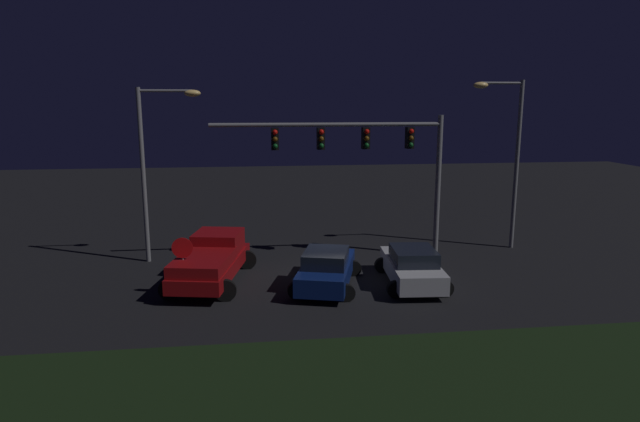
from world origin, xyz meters
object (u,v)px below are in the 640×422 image
street_lamp_left (155,153)px  street_lamp_right (508,144)px  pickup_truck (212,257)px  car_sedan (326,269)px  car_sedan_far (412,266)px  traffic_signal_gantry (366,149)px  stop_sign (183,255)px

street_lamp_left → street_lamp_right: bearing=0.9°
pickup_truck → car_sedan: 4.60m
pickup_truck → car_sedan_far: (7.80, -1.34, -0.26)m
car_sedan → car_sedan_far: 3.38m
car_sedan → car_sedan_far: same height
street_lamp_left → car_sedan_far: bearing=-23.9°
traffic_signal_gantry → stop_sign: bearing=-152.0°
car_sedan → street_lamp_right: street_lamp_right is taller
car_sedan_far → stop_sign: (-8.73, -0.23, 0.82)m
street_lamp_right → stop_sign: street_lamp_right is taller
car_sedan_far → stop_sign: stop_sign is taller
pickup_truck → car_sedan_far: pickup_truck is taller
traffic_signal_gantry → stop_sign: (-7.64, -4.05, -3.47)m
traffic_signal_gantry → street_lamp_right: (7.11, 0.99, 0.06)m
pickup_truck → stop_sign: stop_sign is taller
car_sedan_far → stop_sign: bearing=95.8°
street_lamp_right → stop_sign: bearing=-161.1°
street_lamp_left → street_lamp_right: size_ratio=0.95×
traffic_signal_gantry → stop_sign: 9.32m
traffic_signal_gantry → pickup_truck: bearing=-159.7°
car_sedan → stop_sign: size_ratio=2.12×
traffic_signal_gantry → stop_sign: size_ratio=4.63×
street_lamp_right → stop_sign: 15.98m
street_lamp_left → street_lamp_right: 16.33m
car_sedan → pickup_truck: bearing=90.1°
pickup_truck → traffic_signal_gantry: 8.21m
pickup_truck → car_sedan: bearing=-94.4°
traffic_signal_gantry → street_lamp_right: 7.18m
pickup_truck → street_lamp_right: bearing=-64.8°
car_sedan_far → traffic_signal_gantry: size_ratio=0.44×
street_lamp_right → pickup_truck: bearing=-165.9°
car_sedan_far → stop_sign: size_ratio=2.03×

